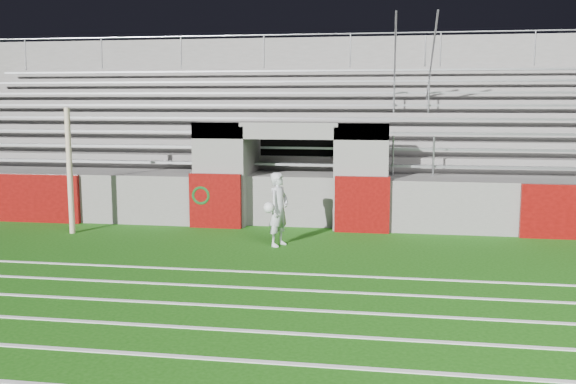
# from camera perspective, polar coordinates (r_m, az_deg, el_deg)

# --- Properties ---
(ground) EXTENTS (90.00, 90.00, 0.00)m
(ground) POSITION_cam_1_polar(r_m,az_deg,el_deg) (12.80, -2.18, -5.98)
(ground) COLOR #17500D
(ground) RESTS_ON ground
(field_post) EXTENTS (0.13, 0.13, 2.96)m
(field_post) POSITION_cam_1_polar(r_m,az_deg,el_deg) (15.90, -18.84, 1.77)
(field_post) COLOR #C7B094
(field_post) RESTS_ON ground
(field_markings) EXTENTS (28.00, 8.09, 0.01)m
(field_markings) POSITION_cam_1_polar(r_m,az_deg,el_deg) (8.19, -9.31, -14.25)
(field_markings) COLOR white
(field_markings) RESTS_ON ground
(stadium_structure) EXTENTS (26.00, 8.48, 5.42)m
(stadium_structure) POSITION_cam_1_polar(r_m,az_deg,el_deg) (20.35, 2.22, 3.50)
(stadium_structure) COLOR #63605E
(stadium_structure) RESTS_ON ground
(goalkeeper_with_ball) EXTENTS (0.57, 0.71, 1.60)m
(goalkeeper_with_ball) POSITION_cam_1_polar(r_m,az_deg,el_deg) (13.80, -0.86, -1.55)
(goalkeeper_with_ball) COLOR silver
(goalkeeper_with_ball) RESTS_ON ground
(hose_coil) EXTENTS (0.60, 0.15, 0.60)m
(hose_coil) POSITION_cam_1_polar(r_m,az_deg,el_deg) (15.96, -7.70, -0.32)
(hose_coil) COLOR #0D3C0C
(hose_coil) RESTS_ON ground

